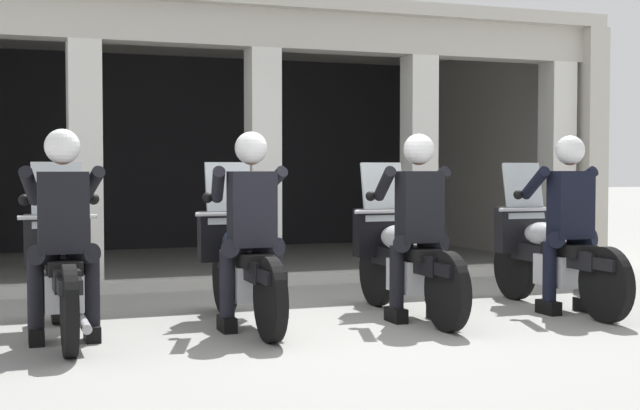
# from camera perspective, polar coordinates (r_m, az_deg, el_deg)

# --- Properties ---
(ground_plane) EXTENTS (80.00, 80.00, 0.00)m
(ground_plane) POSITION_cam_1_polar(r_m,az_deg,el_deg) (10.27, -5.07, -4.87)
(ground_plane) COLOR gray
(station_building) EXTENTS (9.09, 5.11, 3.26)m
(station_building) POSITION_cam_1_polar(r_m,az_deg,el_deg) (12.74, -6.90, 5.81)
(station_building) COLOR black
(station_building) RESTS_ON ground
(kerb_strip) EXTENTS (8.59, 0.24, 0.12)m
(kerb_strip) POSITION_cam_1_polar(r_m,az_deg,el_deg) (9.86, -2.86, -4.81)
(kerb_strip) COLOR #B7B5AD
(kerb_strip) RESTS_ON ground
(motorcycle_far_left) EXTENTS (0.62, 2.04, 1.35)m
(motorcycle_far_left) POSITION_cam_1_polar(r_m,az_deg,el_deg) (7.13, -16.28, -4.11)
(motorcycle_far_left) COLOR black
(motorcycle_far_left) RESTS_ON ground
(police_officer_far_left) EXTENTS (0.63, 0.61, 1.58)m
(police_officer_far_left) POSITION_cam_1_polar(r_m,az_deg,el_deg) (6.81, -16.19, -0.72)
(police_officer_far_left) COLOR black
(police_officer_far_left) RESTS_ON ground
(motorcycle_center_left) EXTENTS (0.62, 2.04, 1.35)m
(motorcycle_center_left) POSITION_cam_1_polar(r_m,az_deg,el_deg) (7.39, -5.03, -3.80)
(motorcycle_center_left) COLOR black
(motorcycle_center_left) RESTS_ON ground
(police_officer_center_left) EXTENTS (0.63, 0.61, 1.58)m
(police_officer_center_left) POSITION_cam_1_polar(r_m,az_deg,el_deg) (7.08, -4.47, -0.51)
(police_officer_center_left) COLOR black
(police_officer_center_left) RESTS_ON ground
(motorcycle_center_right) EXTENTS (0.62, 2.04, 1.35)m
(motorcycle_center_right) POSITION_cam_1_polar(r_m,az_deg,el_deg) (7.82, 5.37, -3.46)
(motorcycle_center_right) COLOR black
(motorcycle_center_right) RESTS_ON ground
(police_officer_center_right) EXTENTS (0.63, 0.61, 1.58)m
(police_officer_center_right) POSITION_cam_1_polar(r_m,az_deg,el_deg) (7.53, 6.30, -0.35)
(police_officer_center_right) COLOR black
(police_officer_center_right) RESTS_ON ground
(motorcycle_far_right) EXTENTS (0.62, 2.04, 1.35)m
(motorcycle_far_right) POSITION_cam_1_polar(r_m,az_deg,el_deg) (8.46, 14.53, -3.08)
(motorcycle_far_right) COLOR black
(motorcycle_far_right) RESTS_ON ground
(police_officer_far_right) EXTENTS (0.63, 0.61, 1.58)m
(police_officer_far_right) POSITION_cam_1_polar(r_m,az_deg,el_deg) (8.20, 15.67, -0.20)
(police_officer_far_right) COLOR black
(police_officer_far_right) RESTS_ON ground
(bollard_kerbside) EXTENTS (0.14, 0.14, 1.01)m
(bollard_kerbside) POSITION_cam_1_polar(r_m,az_deg,el_deg) (11.44, 16.73, -1.70)
(bollard_kerbside) COLOR yellow
(bollard_kerbside) RESTS_ON ground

